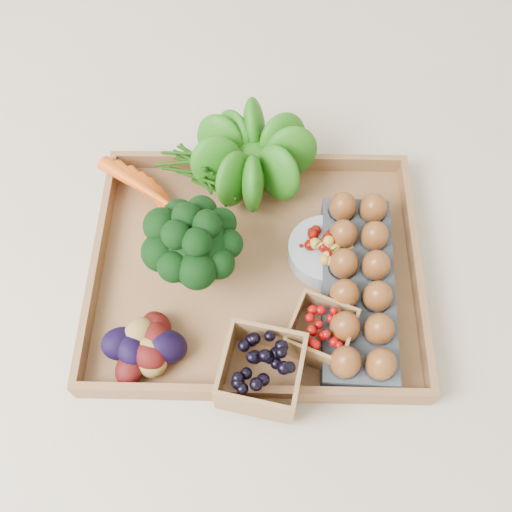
{
  "coord_description": "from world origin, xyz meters",
  "views": [
    {
      "loc": [
        0.01,
        -0.46,
        0.88
      ],
      "look_at": [
        0.0,
        0.0,
        0.06
      ],
      "focal_mm": 40.0,
      "sensor_mm": 36.0,
      "label": 1
    }
  ],
  "objects_px": {
    "cherry_bowl": "(325,252)",
    "egg_carton": "(357,289)",
    "broccoli": "(197,258)",
    "tray": "(256,271)"
  },
  "relations": [
    {
      "from": "cherry_bowl",
      "to": "tray",
      "type": "bearing_deg",
      "value": -167.27
    },
    {
      "from": "broccoli",
      "to": "egg_carton",
      "type": "bearing_deg",
      "value": -6.48
    },
    {
      "from": "tray",
      "to": "broccoli",
      "type": "height_order",
      "value": "broccoli"
    },
    {
      "from": "tray",
      "to": "egg_carton",
      "type": "distance_m",
      "value": 0.18
    },
    {
      "from": "cherry_bowl",
      "to": "egg_carton",
      "type": "height_order",
      "value": "egg_carton"
    },
    {
      "from": "tray",
      "to": "broccoli",
      "type": "bearing_deg",
      "value": -171.47
    },
    {
      "from": "tray",
      "to": "egg_carton",
      "type": "relative_size",
      "value": 1.66
    },
    {
      "from": "egg_carton",
      "to": "cherry_bowl",
      "type": "bearing_deg",
      "value": 127.4
    },
    {
      "from": "tray",
      "to": "cherry_bowl",
      "type": "xyz_separation_m",
      "value": [
        0.12,
        0.03,
        0.02
      ]
    },
    {
      "from": "egg_carton",
      "to": "broccoli",
      "type": "bearing_deg",
      "value": 175.76
    }
  ]
}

